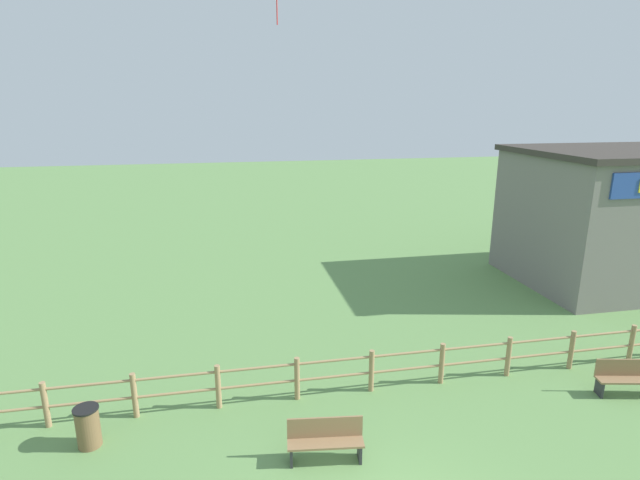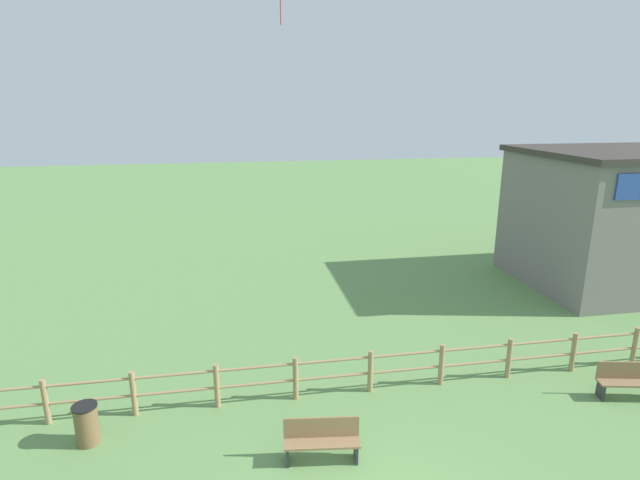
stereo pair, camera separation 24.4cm
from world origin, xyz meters
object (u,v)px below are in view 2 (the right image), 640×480
Objects in this scene: park_bench_by_building at (630,379)px; trash_bin at (87,424)px; park_bench_near_fence at (322,439)px; seaside_building at (629,217)px.

park_bench_by_building is 13.42m from trash_bin.
park_bench_near_fence is 8.36m from park_bench_by_building.
seaside_building reaches higher than trash_bin.
park_bench_near_fence is at bearing -15.98° from trash_bin.
park_bench_by_building is at bearing -2.29° from trash_bin.
trash_bin is at bearing 177.71° from park_bench_by_building.
seaside_building is 5.22× the size of park_bench_near_fence.
seaside_building reaches higher than park_bench_near_fence.
trash_bin is at bearing 164.02° from park_bench_near_fence.
park_bench_by_building is at bearing -129.17° from seaside_building.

